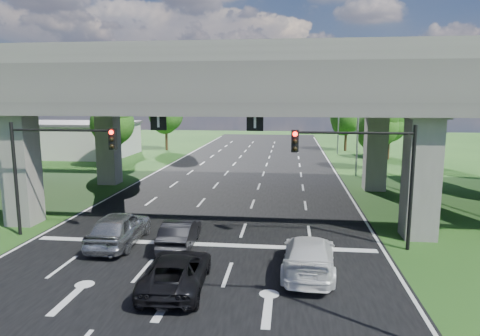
% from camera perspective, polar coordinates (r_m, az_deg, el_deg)
% --- Properties ---
extents(ground, '(160.00, 160.00, 0.00)m').
position_cam_1_polar(ground, '(18.50, -7.37, -13.71)').
color(ground, '#1E4516').
rests_on(ground, ground).
extents(road, '(18.00, 120.00, 0.03)m').
position_cam_1_polar(road, '(27.80, -2.39, -5.74)').
color(road, black).
rests_on(road, ground).
extents(overpass, '(80.00, 15.00, 10.00)m').
position_cam_1_polar(overpass, '(28.84, -1.86, 10.68)').
color(overpass, '#3C3936').
rests_on(overpass, ground).
extents(warehouse, '(20.00, 10.00, 4.00)m').
position_cam_1_polar(warehouse, '(59.96, -23.74, 3.48)').
color(warehouse, '#9E9E99').
rests_on(warehouse, ground).
extents(signal_right, '(5.76, 0.54, 6.00)m').
position_cam_1_polar(signal_right, '(20.99, 16.39, 0.63)').
color(signal_right, black).
rests_on(signal_right, ground).
extents(signal_left, '(5.76, 0.54, 6.00)m').
position_cam_1_polar(signal_left, '(23.94, -23.71, 1.24)').
color(signal_left, black).
rests_on(signal_left, ground).
extents(streetlight_far, '(3.38, 0.25, 10.00)m').
position_cam_1_polar(streetlight_far, '(40.96, 14.96, 7.04)').
color(streetlight_far, gray).
rests_on(streetlight_far, ground).
extents(streetlight_beyond, '(3.38, 0.25, 10.00)m').
position_cam_1_polar(streetlight_beyond, '(56.84, 12.65, 7.65)').
color(streetlight_beyond, gray).
rests_on(streetlight_beyond, ground).
extents(tree_left_near, '(4.50, 4.50, 7.80)m').
position_cam_1_polar(tree_left_near, '(46.31, -16.61, 5.91)').
color(tree_left_near, black).
rests_on(tree_left_near, ground).
extents(tree_left_mid, '(3.91, 3.90, 6.76)m').
position_cam_1_polar(tree_left_mid, '(54.87, -16.20, 5.71)').
color(tree_left_mid, black).
rests_on(tree_left_mid, ground).
extents(tree_left_far, '(4.80, 4.80, 8.32)m').
position_cam_1_polar(tree_left_far, '(61.03, -9.83, 7.17)').
color(tree_left_far, black).
rests_on(tree_left_far, ground).
extents(tree_right_near, '(4.20, 4.20, 7.28)m').
position_cam_1_polar(tree_right_near, '(45.46, 17.86, 5.39)').
color(tree_right_near, black).
rests_on(tree_right_near, ground).
extents(tree_right_mid, '(3.91, 3.90, 6.76)m').
position_cam_1_polar(tree_right_mid, '(53.92, 19.35, 5.50)').
color(tree_right_mid, black).
rests_on(tree_right_mid, ground).
extents(tree_right_far, '(4.50, 4.50, 7.80)m').
position_cam_1_polar(tree_right_far, '(61.07, 14.06, 6.73)').
color(tree_right_far, black).
rests_on(tree_right_far, ground).
extents(car_silver, '(2.07, 4.96, 1.68)m').
position_cam_1_polar(car_silver, '(22.12, -15.79, -7.73)').
color(car_silver, '#9EA0A5').
rests_on(car_silver, road).
extents(car_dark, '(1.64, 4.19, 1.36)m').
position_cam_1_polar(car_dark, '(21.22, -8.04, -8.64)').
color(car_dark, black).
rests_on(car_dark, road).
extents(car_white, '(2.42, 5.30, 1.50)m').
position_cam_1_polar(car_white, '(18.28, 9.17, -11.41)').
color(car_white, silver).
rests_on(car_white, road).
extents(car_trailing, '(2.49, 4.91, 1.33)m').
position_cam_1_polar(car_trailing, '(16.89, -8.45, -13.48)').
color(car_trailing, black).
rests_on(car_trailing, road).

